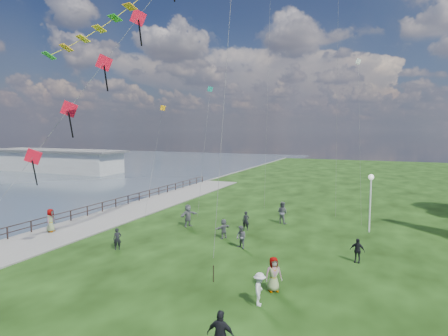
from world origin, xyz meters
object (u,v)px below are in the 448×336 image
at_px(person_4, 274,274).
at_px(pier_pavilion, 57,160).
at_px(person_7, 282,213).
at_px(person_5, 188,215).
at_px(person_11, 224,229).
at_px(person_3, 221,336).
at_px(person_2, 260,289).
at_px(person_0, 117,239).
at_px(lamppost, 371,191).
at_px(person_10, 51,222).
at_px(person_9, 357,250).
at_px(person_6, 246,221).
at_px(person_1, 241,237).

bearing_deg(person_4, pier_pavilion, 112.28).
bearing_deg(person_7, person_5, 49.18).
bearing_deg(person_11, person_5, -91.59).
bearing_deg(person_3, person_2, -91.27).
distance_m(person_0, person_11, 7.55).
relative_size(lamppost, person_0, 3.15).
xyz_separation_m(person_4, person_10, (-18.69, 3.53, 0.04)).
relative_size(lamppost, person_9, 3.07).
bearing_deg(person_11, person_9, 105.24).
xyz_separation_m(person_6, person_11, (-0.75, -2.80, -0.03)).
bearing_deg(person_11, person_4, 62.56).
bearing_deg(person_9, person_5, 178.06).
xyz_separation_m(person_4, person_7, (-2.90, 13.40, 0.08)).
distance_m(person_1, person_3, 12.38).
bearing_deg(person_2, person_0, 59.57).
distance_m(pier_pavilion, person_10, 51.16).
distance_m(lamppost, person_0, 19.14).
bearing_deg(person_7, person_1, 102.31).
xyz_separation_m(person_1, person_4, (3.79, -5.69, 0.09)).
xyz_separation_m(person_0, person_2, (11.14, -3.97, 0.04)).
distance_m(person_5, person_11, 4.48).
xyz_separation_m(person_5, person_6, (4.77, 0.83, -0.18)).
bearing_deg(person_0, person_1, -16.41).
xyz_separation_m(person_5, person_11, (4.02, -1.97, -0.21)).
distance_m(person_7, person_9, 9.93).
distance_m(pier_pavilion, person_7, 58.62).
bearing_deg(person_6, person_1, -86.09).
relative_size(person_3, person_7, 0.95).
bearing_deg(person_1, person_4, -26.58).
distance_m(person_2, person_10, 19.25).
xyz_separation_m(person_3, person_9, (3.77, 12.02, -0.16)).
height_order(person_2, person_5, person_5).
bearing_deg(pier_pavilion, person_3, -39.03).
bearing_deg(person_2, person_5, 30.20).
distance_m(person_2, person_5, 14.69).
distance_m(lamppost, person_1, 11.26).
relative_size(person_3, person_6, 1.19).
relative_size(person_5, person_6, 1.24).
relative_size(person_2, person_3, 0.85).
relative_size(person_0, person_7, 0.77).
bearing_deg(person_3, person_7, -83.25).
bearing_deg(person_4, person_9, 25.79).
height_order(person_4, person_9, person_4).
height_order(person_4, person_6, person_4).
distance_m(person_5, person_9, 13.85).
relative_size(person_6, person_9, 1.01).
xyz_separation_m(person_2, person_4, (0.18, 1.72, 0.10)).
xyz_separation_m(lamppost, person_6, (-9.09, -3.17, -2.53)).
relative_size(lamppost, person_7, 2.41).
relative_size(person_7, person_10, 1.05).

